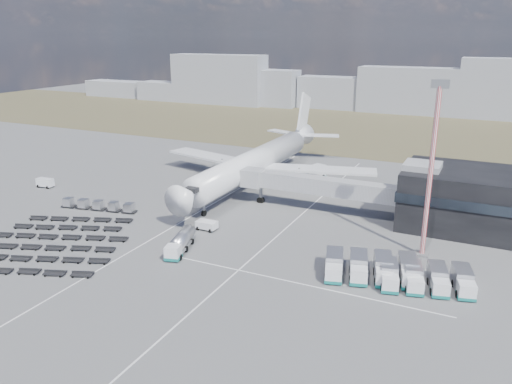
% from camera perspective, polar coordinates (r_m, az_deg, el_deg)
% --- Properties ---
extents(ground, '(420.00, 420.00, 0.00)m').
position_cam_1_polar(ground, '(85.50, -9.09, -4.60)').
color(ground, '#565659').
rests_on(ground, ground).
extents(grass_strip, '(420.00, 90.00, 0.01)m').
position_cam_1_polar(grass_strip, '(183.45, 10.74, 7.23)').
color(grass_strip, '#4B452D').
rests_on(grass_strip, ground).
extents(lane_markings, '(47.12, 110.00, 0.01)m').
position_cam_1_polar(lane_markings, '(83.11, -2.33, -5.04)').
color(lane_markings, silver).
rests_on(lane_markings, ground).
extents(terminal, '(30.40, 16.40, 11.00)m').
position_cam_1_polar(terminal, '(92.65, 25.56, -0.94)').
color(terminal, black).
rests_on(terminal, ground).
extents(jet_bridge, '(30.30, 3.80, 7.05)m').
position_cam_1_polar(jet_bridge, '(94.18, 5.90, 0.89)').
color(jet_bridge, '#939399').
rests_on(jet_bridge, ground).
extents(airliner, '(51.59, 64.53, 17.62)m').
position_cam_1_polar(airliner, '(110.64, 0.24, 3.63)').
color(airliner, white).
rests_on(airliner, ground).
extents(skyline, '(310.98, 23.61, 23.86)m').
position_cam_1_polar(skyline, '(217.81, 17.83, 10.91)').
color(skyline, '#9396A0').
rests_on(skyline, ground).
extents(fuel_tanker, '(4.45, 9.05, 2.84)m').
position_cam_1_polar(fuel_tanker, '(77.81, -8.66, -5.74)').
color(fuel_tanker, white).
rests_on(fuel_tanker, ground).
extents(pushback_tug, '(3.56, 2.04, 1.56)m').
position_cam_1_polar(pushback_tug, '(85.74, -5.66, -3.83)').
color(pushback_tug, white).
rests_on(pushback_tug, ground).
extents(utility_van, '(3.82, 1.93, 2.03)m').
position_cam_1_polar(utility_van, '(118.06, -22.96, 0.96)').
color(utility_van, white).
rests_on(utility_van, ground).
extents(catering_truck, '(4.61, 7.14, 3.04)m').
position_cam_1_polar(catering_truck, '(114.72, 6.55, 2.09)').
color(catering_truck, white).
rests_on(catering_truck, ground).
extents(service_trucks_near, '(13.64, 9.78, 2.73)m').
position_cam_1_polar(service_trucks_near, '(70.71, 12.99, -8.42)').
color(service_trucks_near, white).
rests_on(service_trucks_near, ground).
extents(service_trucks_far, '(12.75, 9.01, 2.56)m').
position_cam_1_polar(service_trucks_far, '(70.12, 18.83, -9.27)').
color(service_trucks_far, white).
rests_on(service_trucks_far, ground).
extents(uld_row, '(15.49, 4.58, 1.70)m').
position_cam_1_polar(uld_row, '(99.25, -17.57, -1.44)').
color(uld_row, black).
rests_on(uld_row, ground).
extents(baggage_dollies, '(28.09, 28.38, 0.71)m').
position_cam_1_polar(baggage_dollies, '(86.19, -22.60, -5.35)').
color(baggage_dollies, black).
rests_on(baggage_dollies, ground).
extents(floodlight_mast, '(2.42, 2.02, 26.10)m').
position_cam_1_polar(floodlight_mast, '(76.07, 19.34, 2.21)').
color(floodlight_mast, red).
rests_on(floodlight_mast, ground).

